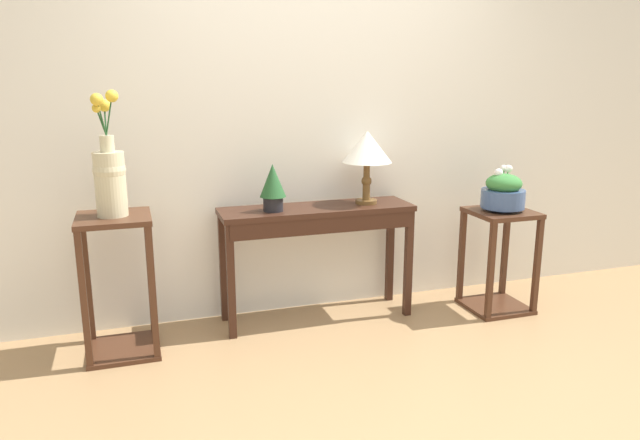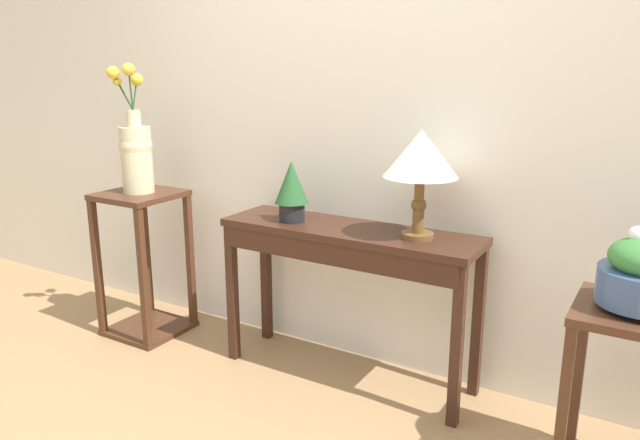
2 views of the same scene
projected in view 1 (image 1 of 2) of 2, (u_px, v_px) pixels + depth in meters
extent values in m
cube|color=#9E7A51|center=(404.00, 416.00, 2.81)|extent=(12.00, 12.00, 0.01)
cube|color=silver|center=(310.00, 102.00, 3.87)|extent=(9.00, 0.10, 2.80)
cube|color=#381E14|center=(317.00, 209.00, 3.77)|extent=(1.24, 0.36, 0.03)
cube|color=#381E14|center=(325.00, 225.00, 3.64)|extent=(1.17, 0.03, 0.10)
cube|color=#381E14|center=(231.00, 283.00, 3.55)|extent=(0.04, 0.04, 0.72)
cube|color=#381E14|center=(408.00, 264.00, 3.90)|extent=(0.04, 0.04, 0.72)
cube|color=#381E14|center=(223.00, 268.00, 3.81)|extent=(0.04, 0.04, 0.72)
cube|color=#381E14|center=(390.00, 252.00, 4.17)|extent=(0.04, 0.04, 0.72)
cylinder|color=brown|center=(366.00, 201.00, 3.86)|extent=(0.14, 0.14, 0.02)
cylinder|color=brown|center=(366.00, 190.00, 3.84)|extent=(0.05, 0.05, 0.12)
sphere|color=brown|center=(366.00, 181.00, 3.83)|extent=(0.07, 0.07, 0.07)
cylinder|color=brown|center=(367.00, 172.00, 3.82)|extent=(0.04, 0.04, 0.12)
cone|color=white|center=(367.00, 147.00, 3.78)|extent=(0.32, 0.32, 0.20)
cylinder|color=black|center=(273.00, 204.00, 3.63)|extent=(0.12, 0.12, 0.09)
cone|color=#235128|center=(273.00, 180.00, 3.60)|extent=(0.16, 0.16, 0.20)
cube|color=#472819|center=(113.00, 218.00, 3.26)|extent=(0.40, 0.40, 0.03)
cube|color=#472819|center=(124.00, 349.00, 3.45)|extent=(0.40, 0.40, 0.03)
cube|color=#472819|center=(84.00, 300.00, 3.14)|extent=(0.04, 0.03, 0.75)
cube|color=#472819|center=(153.00, 293.00, 3.25)|extent=(0.04, 0.03, 0.75)
cube|color=#472819|center=(87.00, 279.00, 3.47)|extent=(0.04, 0.04, 0.75)
cube|color=#472819|center=(150.00, 273.00, 3.57)|extent=(0.04, 0.04, 0.75)
cylinder|color=beige|center=(110.00, 184.00, 3.22)|extent=(0.17, 0.17, 0.35)
sphere|color=beige|center=(109.00, 170.00, 3.20)|extent=(0.17, 0.17, 0.17)
cylinder|color=beige|center=(107.00, 144.00, 3.17)|extent=(0.07, 0.07, 0.09)
cylinder|color=#235128|center=(105.00, 121.00, 3.16)|extent=(0.01, 0.05, 0.16)
sphere|color=gold|center=(104.00, 106.00, 3.16)|extent=(0.07, 0.07, 0.07)
cylinder|color=#235128|center=(109.00, 116.00, 3.12)|extent=(0.06, 0.06, 0.21)
sphere|color=gold|center=(112.00, 96.00, 3.08)|extent=(0.07, 0.07, 0.07)
cylinder|color=#235128|center=(102.00, 118.00, 3.09)|extent=(0.04, 0.10, 0.20)
sphere|color=gold|center=(97.00, 99.00, 3.02)|extent=(0.07, 0.07, 0.07)
cylinder|color=#235128|center=(101.00, 122.00, 3.11)|extent=(0.05, 0.07, 0.15)
sphere|color=gold|center=(96.00, 108.00, 3.06)|extent=(0.05, 0.05, 0.05)
cube|color=#472819|center=(502.00, 213.00, 3.94)|extent=(0.40, 0.40, 0.03)
cube|color=#472819|center=(495.00, 306.00, 4.09)|extent=(0.40, 0.40, 0.03)
cube|color=#472819|center=(491.00, 271.00, 3.80)|extent=(0.04, 0.03, 0.64)
cube|color=#472819|center=(537.00, 266.00, 3.91)|extent=(0.04, 0.03, 0.64)
cube|color=#472819|center=(461.00, 255.00, 4.13)|extent=(0.04, 0.04, 0.64)
cube|color=#472819|center=(505.00, 251.00, 4.23)|extent=(0.04, 0.04, 0.64)
cylinder|color=#3D5684|center=(502.00, 209.00, 3.93)|extent=(0.13, 0.13, 0.02)
cylinder|color=#3D5684|center=(503.00, 199.00, 3.91)|extent=(0.29, 0.29, 0.12)
ellipsoid|color=#387A38|center=(504.00, 183.00, 3.89)|extent=(0.23, 0.23, 0.13)
cylinder|color=#387A38|center=(506.00, 179.00, 3.91)|extent=(0.06, 0.04, 0.13)
sphere|color=white|center=(509.00, 169.00, 3.92)|extent=(0.05, 0.05, 0.05)
cylinder|color=#387A38|center=(504.00, 179.00, 3.92)|extent=(0.04, 0.07, 0.14)
sphere|color=white|center=(504.00, 168.00, 3.93)|extent=(0.04, 0.04, 0.04)
cylinder|color=#387A38|center=(501.00, 181.00, 3.89)|extent=(0.05, 0.03, 0.11)
sphere|color=white|center=(499.00, 173.00, 3.88)|extent=(0.06, 0.06, 0.06)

